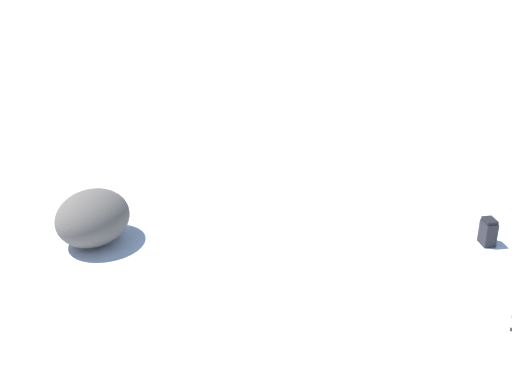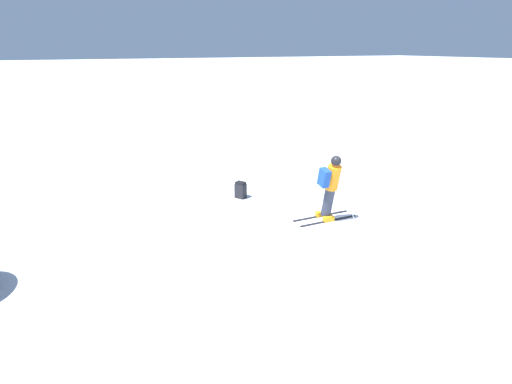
# 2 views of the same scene
# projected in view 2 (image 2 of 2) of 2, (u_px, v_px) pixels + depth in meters

# --- Properties ---
(ground_plane) EXTENTS (300.00, 300.00, 0.00)m
(ground_plane) POSITION_uv_depth(u_px,v_px,m) (361.00, 241.00, 9.26)
(ground_plane) COLOR white
(skier) EXTENTS (1.29, 1.70, 1.81)m
(skier) POSITION_uv_depth(u_px,v_px,m) (330.00, 185.00, 9.96)
(skier) COLOR black
(skier) RESTS_ON ground
(spare_backpack) EXTENTS (0.37, 0.34, 0.50)m
(spare_backpack) POSITION_uv_depth(u_px,v_px,m) (241.00, 190.00, 11.84)
(spare_backpack) COLOR black
(spare_backpack) RESTS_ON ground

